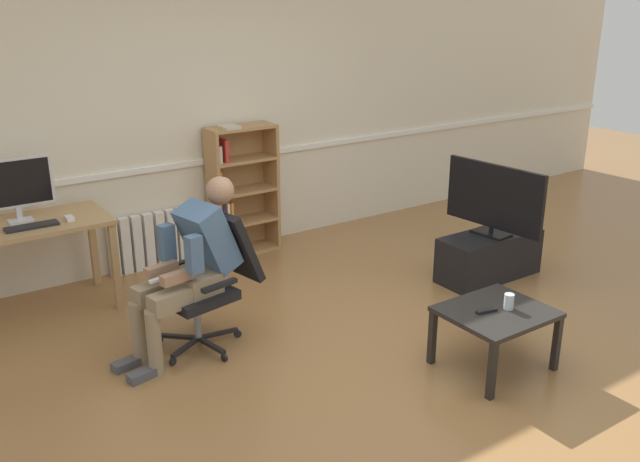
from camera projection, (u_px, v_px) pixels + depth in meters
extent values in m
plane|color=olive|center=(371.00, 364.00, 4.74)|extent=(18.00, 18.00, 0.00)
cube|color=beige|center=(198.00, 115.00, 6.36)|extent=(12.00, 0.10, 2.70)
cube|color=white|center=(203.00, 162.00, 6.45)|extent=(12.00, 0.03, 0.05)
cube|color=tan|center=(116.00, 267.00, 5.46)|extent=(0.06, 0.06, 0.72)
cube|color=tan|center=(93.00, 246.00, 5.92)|extent=(0.06, 0.06, 0.72)
cube|color=tan|center=(25.00, 225.00, 5.26)|extent=(1.23, 0.66, 0.04)
cube|color=silver|center=(21.00, 221.00, 5.29)|extent=(0.18, 0.14, 0.01)
cube|color=silver|center=(19.00, 213.00, 5.29)|extent=(0.04, 0.02, 0.10)
cube|color=silver|center=(15.00, 183.00, 5.21)|extent=(0.56, 0.02, 0.38)
cube|color=black|center=(15.00, 183.00, 5.20)|extent=(0.52, 0.00, 0.34)
cube|color=black|center=(32.00, 226.00, 5.15)|extent=(0.39, 0.12, 0.02)
cube|color=white|center=(69.00, 218.00, 5.32)|extent=(0.06, 0.10, 0.03)
cube|color=#AD7F4C|center=(214.00, 196.00, 6.42)|extent=(0.03, 0.28, 1.25)
cube|color=#AD7F4C|center=(272.00, 186.00, 6.76)|extent=(0.03, 0.28, 1.25)
cube|color=#AD7F4C|center=(236.00, 187.00, 6.70)|extent=(0.63, 0.02, 1.25)
cube|color=#AD7F4C|center=(246.00, 250.00, 6.79)|extent=(0.60, 0.28, 0.03)
cube|color=#AD7F4C|center=(244.00, 221.00, 6.69)|extent=(0.60, 0.28, 0.03)
cube|color=#AD7F4C|center=(243.00, 191.00, 6.59)|extent=(0.60, 0.28, 0.03)
cube|color=#AD7F4C|center=(242.00, 160.00, 6.49)|extent=(0.60, 0.28, 0.03)
cube|color=#AD7F4C|center=(241.00, 128.00, 6.39)|extent=(0.60, 0.28, 0.03)
cube|color=#89428E|center=(221.00, 244.00, 6.62)|extent=(0.04, 0.19, 0.21)
cube|color=#89428E|center=(220.00, 217.00, 6.51)|extent=(0.04, 0.19, 0.15)
cube|color=orange|center=(217.00, 182.00, 6.42)|extent=(0.03, 0.19, 0.22)
cube|color=beige|center=(217.00, 154.00, 6.31)|extent=(0.03, 0.19, 0.16)
cube|color=red|center=(226.00, 242.00, 6.66)|extent=(0.03, 0.19, 0.21)
cube|color=white|center=(225.00, 213.00, 6.53)|extent=(0.03, 0.19, 0.22)
cube|color=white|center=(222.00, 185.00, 6.44)|extent=(0.05, 0.19, 0.16)
cube|color=red|center=(223.00, 150.00, 6.34)|extent=(0.03, 0.19, 0.21)
cube|color=#6699A3|center=(230.00, 244.00, 6.68)|extent=(0.03, 0.19, 0.16)
cube|color=orange|center=(228.00, 212.00, 6.56)|extent=(0.03, 0.19, 0.22)
cube|color=beige|center=(229.00, 127.00, 6.28)|extent=(0.16, 0.22, 0.02)
cube|color=white|center=(113.00, 248.00, 6.13)|extent=(0.08, 0.08, 0.53)
cube|color=white|center=(125.00, 246.00, 6.19)|extent=(0.08, 0.08, 0.53)
cube|color=white|center=(137.00, 243.00, 6.25)|extent=(0.08, 0.08, 0.53)
cube|color=white|center=(149.00, 241.00, 6.31)|extent=(0.08, 0.08, 0.53)
cube|color=white|center=(160.00, 239.00, 6.37)|extent=(0.08, 0.08, 0.53)
cube|color=white|center=(172.00, 236.00, 6.42)|extent=(0.08, 0.08, 0.53)
cube|color=white|center=(183.00, 234.00, 6.48)|extent=(0.08, 0.08, 0.53)
cube|color=black|center=(211.00, 345.00, 4.85)|extent=(0.09, 0.30, 0.02)
cylinder|color=black|center=(224.00, 357.00, 4.76)|extent=(0.03, 0.06, 0.06)
cube|color=black|center=(218.00, 334.00, 5.02)|extent=(0.30, 0.07, 0.02)
cylinder|color=black|center=(238.00, 334.00, 5.09)|extent=(0.06, 0.03, 0.06)
cube|color=black|center=(199.00, 329.00, 5.09)|extent=(0.16, 0.29, 0.02)
cylinder|color=black|center=(199.00, 324.00, 5.24)|extent=(0.04, 0.06, 0.06)
cube|color=black|center=(179.00, 337.00, 4.97)|extent=(0.24, 0.23, 0.02)
cylinder|color=black|center=(159.00, 340.00, 5.01)|extent=(0.06, 0.05, 0.06)
cube|color=black|center=(186.00, 347.00, 4.82)|extent=(0.28, 0.18, 0.02)
cylinder|color=black|center=(173.00, 362.00, 4.71)|extent=(0.06, 0.05, 0.06)
cylinder|color=gray|center=(197.00, 318.00, 4.90)|extent=(0.05, 0.05, 0.30)
cube|color=black|center=(196.00, 295.00, 4.84)|extent=(0.54, 0.54, 0.07)
cube|color=black|center=(232.00, 244.00, 4.97)|extent=(0.35, 0.48, 0.54)
cube|color=black|center=(176.00, 265.00, 4.97)|extent=(0.28, 0.10, 0.03)
cube|color=black|center=(219.00, 286.00, 4.63)|extent=(0.28, 0.10, 0.03)
cube|color=#937F60|center=(195.00, 281.00, 4.80)|extent=(0.32, 0.38, 0.14)
cube|color=#476689|center=(208.00, 237.00, 4.79)|extent=(0.42, 0.40, 0.52)
sphere|color=#A87A5B|center=(220.00, 191.00, 4.77)|extent=(0.20, 0.20, 0.20)
cube|color=white|center=(159.00, 279.00, 4.58)|extent=(0.15, 0.06, 0.02)
cube|color=#937F60|center=(162.00, 289.00, 4.74)|extent=(0.44, 0.21, 0.13)
cylinder|color=#937F60|center=(138.00, 333.00, 4.68)|extent=(0.10, 0.10, 0.46)
cube|color=#4C4C51|center=(128.00, 364.00, 4.68)|extent=(0.23, 0.13, 0.06)
cube|color=#937F60|center=(178.00, 298.00, 4.61)|extent=(0.44, 0.21, 0.13)
cylinder|color=#937F60|center=(154.00, 343.00, 4.55)|extent=(0.10, 0.10, 0.46)
cube|color=#4C4C51|center=(144.00, 374.00, 4.55)|extent=(0.23, 0.13, 0.06)
cube|color=#476689|center=(167.00, 243.00, 4.75)|extent=(0.11, 0.10, 0.26)
cube|color=#A87A5B|center=(161.00, 269.00, 4.69)|extent=(0.25, 0.11, 0.07)
cube|color=#476689|center=(194.00, 254.00, 4.54)|extent=(0.11, 0.10, 0.26)
cube|color=#A87A5B|center=(177.00, 277.00, 4.56)|extent=(0.25, 0.11, 0.07)
cube|color=black|center=(489.00, 256.00, 6.11)|extent=(0.97, 0.39, 0.41)
cube|color=black|center=(491.00, 233.00, 6.04)|extent=(0.23, 0.34, 0.02)
cylinder|color=black|center=(491.00, 229.00, 6.03)|extent=(0.04, 0.04, 0.05)
cube|color=black|center=(494.00, 196.00, 5.93)|extent=(0.13, 0.98, 0.56)
cube|color=#9EBCF4|center=(496.00, 196.00, 5.94)|extent=(0.09, 0.92, 0.52)
cube|color=black|center=(492.00, 371.00, 4.27)|extent=(0.04, 0.04, 0.40)
cube|color=black|center=(556.00, 344.00, 4.60)|extent=(0.04, 0.04, 0.40)
cube|color=black|center=(495.00, 314.00, 5.02)|extent=(0.04, 0.04, 0.40)
cube|color=black|center=(432.00, 337.00, 4.69)|extent=(0.04, 0.04, 0.40)
cube|color=black|center=(496.00, 312.00, 4.57)|extent=(0.69, 0.60, 0.03)
cylinder|color=silver|center=(509.00, 301.00, 4.57)|extent=(0.07, 0.07, 0.11)
cube|color=black|center=(486.00, 311.00, 4.53)|extent=(0.15, 0.07, 0.02)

